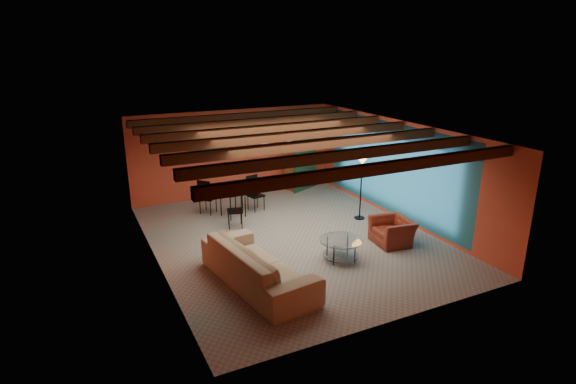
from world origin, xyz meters
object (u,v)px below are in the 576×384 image
armoire (301,159)px  floor_lamp (361,188)px  sofa (258,265)px  potted_plant (302,123)px  coffee_table (341,249)px  dining_table (233,199)px  armchair (392,231)px  vase (232,178)px

armoire → floor_lamp: armoire is taller
sofa → potted_plant: potted_plant is taller
floor_lamp → armoire: bearing=91.8°
coffee_table → floor_lamp: size_ratio=0.54×
dining_table → armoire: bearing=28.4°
armchair → coffee_table: (-1.59, -0.21, -0.07)m
floor_lamp → armchair: bearing=-98.4°
dining_table → armoire: 3.42m
dining_table → floor_lamp: size_ratio=1.10×
vase → armchair: bearing=-50.4°
sofa → floor_lamp: floor_lamp is taller
floor_lamp → coffee_table: bearing=-133.5°
sofa → dining_table: dining_table is taller
dining_table → vase: size_ratio=10.02×
potted_plant → dining_table: bearing=-151.6°
armoire → floor_lamp: (0.10, -3.30, -0.09)m
floor_lamp → dining_table: bearing=151.3°
coffee_table → floor_lamp: floor_lamp is taller
armchair → floor_lamp: 1.84m
coffee_table → armoire: bearing=71.6°
dining_table → floor_lamp: bearing=-28.7°
potted_plant → vase: bearing=-151.6°
sofa → coffee_table: sofa is taller
dining_table → vase: bearing=0.0°
armoire → vase: (-2.98, -1.61, 0.14)m
armchair → coffee_table: bearing=-75.5°
potted_plant → floor_lamp: bearing=-88.2°
sofa → armchair: bearing=-91.4°
coffee_table → potted_plant: 5.85m
armchair → potted_plant: bearing=-174.8°
armchair → potted_plant: potted_plant is taller
floor_lamp → potted_plant: 3.54m
potted_plant → vase: potted_plant is taller
coffee_table → dining_table: bearing=108.8°
armoire → potted_plant: bearing=0.0°
armchair → armoire: 5.07m
dining_table → floor_lamp: 3.54m
armchair → floor_lamp: (0.25, 1.73, 0.58)m
armchair → vase: vase is taller
armchair → dining_table: dining_table is taller
dining_table → armchair: bearing=-50.4°
sofa → vase: bearing=-20.4°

